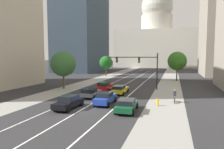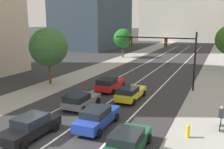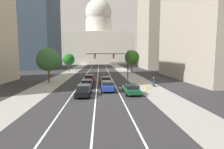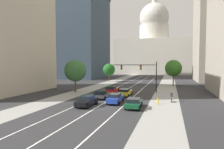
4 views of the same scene
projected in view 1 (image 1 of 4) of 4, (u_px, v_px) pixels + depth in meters
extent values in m
plane|color=#2B2B2D|center=(139.00, 76.00, 61.61)|extent=(400.00, 400.00, 0.00)
cube|color=gray|center=(106.00, 77.00, 59.46)|extent=(4.61, 130.00, 0.01)
cube|color=gray|center=(170.00, 79.00, 54.24)|extent=(4.61, 130.00, 0.01)
cube|color=white|center=(115.00, 82.00, 48.29)|extent=(0.16, 90.00, 0.01)
cube|color=white|center=(129.00, 82.00, 47.32)|extent=(0.16, 90.00, 0.01)
cube|color=white|center=(143.00, 83.00, 46.35)|extent=(0.16, 90.00, 0.01)
cube|color=#334251|center=(82.00, 27.00, 81.59)|extent=(15.05, 24.31, 35.28)
cube|color=beige|center=(156.00, 49.00, 115.34)|extent=(42.52, 27.45, 19.65)
cylinder|color=beige|center=(157.00, 24.00, 114.05)|extent=(16.90, 16.90, 8.91)
sphere|color=beige|center=(157.00, 7.00, 113.23)|extent=(16.99, 16.99, 16.99)
cube|color=black|center=(69.00, 103.00, 23.73)|extent=(1.90, 4.60, 0.62)
cube|color=black|center=(69.00, 98.00, 23.74)|extent=(1.69, 2.23, 0.60)
cylinder|color=black|center=(69.00, 102.00, 25.50)|extent=(0.24, 0.65, 0.64)
cylinder|color=black|center=(82.00, 103.00, 24.94)|extent=(0.24, 0.65, 0.64)
cylinder|color=black|center=(54.00, 108.00, 22.58)|extent=(0.24, 0.65, 0.64)
cylinder|color=black|center=(69.00, 110.00, 22.02)|extent=(0.24, 0.65, 0.64)
cube|color=slate|center=(92.00, 93.00, 30.27)|extent=(1.90, 4.08, 0.56)
cube|color=black|center=(89.00, 90.00, 29.36)|extent=(1.74, 2.10, 0.54)
cylinder|color=black|center=(89.00, 93.00, 31.88)|extent=(0.22, 0.64, 0.64)
cylinder|color=black|center=(101.00, 94.00, 31.35)|extent=(0.22, 0.64, 0.64)
cylinder|color=black|center=(82.00, 96.00, 29.24)|extent=(0.22, 0.64, 0.64)
cylinder|color=black|center=(94.00, 97.00, 28.71)|extent=(0.22, 0.64, 0.64)
cube|color=yellow|center=(120.00, 90.00, 33.13)|extent=(1.78, 4.81, 0.61)
cube|color=black|center=(119.00, 87.00, 32.26)|extent=(1.62, 2.22, 0.50)
cylinder|color=black|center=(118.00, 90.00, 34.97)|extent=(0.23, 0.64, 0.64)
cylinder|color=black|center=(128.00, 90.00, 34.45)|extent=(0.23, 0.64, 0.64)
cylinder|color=black|center=(112.00, 93.00, 31.87)|extent=(0.23, 0.64, 0.64)
cylinder|color=black|center=(123.00, 94.00, 31.35)|extent=(0.23, 0.64, 0.64)
cube|color=#14512D|center=(127.00, 106.00, 22.61)|extent=(2.06, 4.69, 0.55)
cube|color=black|center=(126.00, 102.00, 22.26)|extent=(1.81, 2.30, 0.52)
cylinder|color=black|center=(121.00, 105.00, 24.38)|extent=(0.25, 0.65, 0.64)
cylinder|color=black|center=(137.00, 105.00, 23.91)|extent=(0.25, 0.65, 0.64)
cylinder|color=black|center=(115.00, 111.00, 21.35)|extent=(0.25, 0.65, 0.64)
cylinder|color=black|center=(133.00, 113.00, 20.88)|extent=(0.25, 0.65, 0.64)
cube|color=red|center=(106.00, 87.00, 36.47)|extent=(2.00, 4.80, 0.69)
cube|color=black|center=(104.00, 84.00, 35.33)|extent=(1.79, 2.22, 0.56)
cylinder|color=black|center=(103.00, 87.00, 38.31)|extent=(0.24, 0.65, 0.64)
cylinder|color=black|center=(113.00, 87.00, 37.81)|extent=(0.24, 0.65, 0.64)
cylinder|color=black|center=(98.00, 90.00, 35.20)|extent=(0.24, 0.65, 0.64)
cylinder|color=black|center=(108.00, 90.00, 34.70)|extent=(0.24, 0.65, 0.64)
cube|color=#1E389E|center=(106.00, 99.00, 26.04)|extent=(1.83, 4.82, 0.70)
cube|color=black|center=(105.00, 94.00, 25.68)|extent=(1.64, 2.23, 0.52)
cylinder|color=black|center=(103.00, 98.00, 27.86)|extent=(0.23, 0.64, 0.64)
cylinder|color=black|center=(115.00, 99.00, 27.39)|extent=(0.23, 0.64, 0.64)
cylinder|color=black|center=(95.00, 104.00, 24.74)|extent=(0.23, 0.64, 0.64)
cylinder|color=black|center=(108.00, 105.00, 24.27)|extent=(0.23, 0.64, 0.64)
cylinder|color=black|center=(157.00, 71.00, 36.96)|extent=(0.20, 0.20, 6.59)
cylinder|color=black|center=(132.00, 57.00, 38.10)|extent=(9.43, 0.14, 0.14)
cube|color=black|center=(139.00, 60.00, 37.74)|extent=(0.32, 0.28, 0.96)
sphere|color=red|center=(139.00, 59.00, 37.57)|extent=(0.20, 0.20, 0.20)
sphere|color=orange|center=(139.00, 60.00, 37.60)|extent=(0.20, 0.20, 0.20)
sphere|color=green|center=(139.00, 62.00, 37.62)|extent=(0.20, 0.20, 0.20)
cube|color=black|center=(117.00, 60.00, 38.97)|extent=(0.32, 0.28, 0.96)
sphere|color=red|center=(117.00, 59.00, 38.80)|extent=(0.20, 0.20, 0.20)
sphere|color=orange|center=(117.00, 60.00, 38.82)|extent=(0.20, 0.20, 0.20)
sphere|color=green|center=(117.00, 62.00, 38.85)|extent=(0.20, 0.20, 0.20)
cylinder|color=yellow|center=(158.00, 103.00, 25.03)|extent=(0.26, 0.26, 0.70)
sphere|color=yellow|center=(158.00, 100.00, 24.99)|extent=(0.26, 0.26, 0.26)
cylinder|color=yellow|center=(157.00, 103.00, 24.88)|extent=(0.10, 0.12, 0.10)
cylinder|color=black|center=(174.00, 101.00, 26.38)|extent=(0.08, 0.66, 0.66)
cylinder|color=black|center=(175.00, 99.00, 27.35)|extent=(0.08, 0.66, 0.66)
cube|color=#1959B2|center=(175.00, 98.00, 26.84)|extent=(0.11, 1.00, 0.36)
cube|color=#262833|center=(175.00, 94.00, 26.74)|extent=(0.37, 0.30, 0.64)
sphere|color=tan|center=(175.00, 90.00, 26.77)|extent=(0.22, 0.22, 0.22)
cylinder|color=#51381E|center=(64.00, 81.00, 38.37)|extent=(0.32, 0.32, 2.99)
sphere|color=#32602F|center=(63.00, 64.00, 38.09)|extent=(4.69, 4.69, 4.69)
cylinder|color=#51381E|center=(106.00, 72.00, 62.79)|extent=(0.32, 0.32, 2.67)
sphere|color=#1D5D1F|center=(106.00, 63.00, 62.54)|extent=(4.03, 4.03, 4.03)
cylinder|color=#51381E|center=(177.00, 74.00, 50.35)|extent=(0.32, 0.32, 3.25)
sphere|color=#316620|center=(177.00, 61.00, 50.06)|extent=(4.58, 4.58, 4.58)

